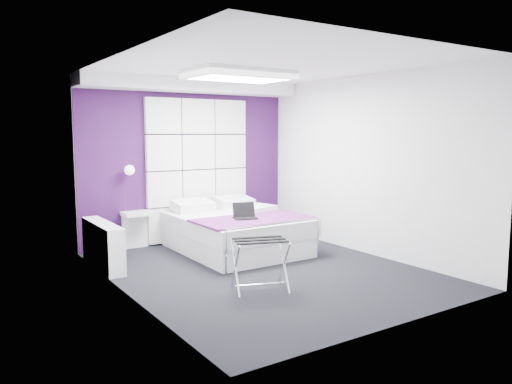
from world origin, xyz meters
TOP-DOWN VIEW (x-y plane):
  - floor at (0.00, 0.00)m, footprint 4.40×4.40m
  - ceiling at (0.00, 0.00)m, footprint 4.40×4.40m
  - wall_back at (0.00, 2.20)m, footprint 3.60×0.00m
  - wall_left at (-1.80, 0.00)m, footprint 0.00×4.40m
  - wall_right at (1.80, 0.00)m, footprint 0.00×4.40m
  - accent_wall at (0.00, 2.19)m, footprint 3.58×0.02m
  - soffit at (0.00, 1.95)m, footprint 3.58×0.50m
  - headboard at (0.15, 2.14)m, footprint 1.80×0.08m
  - skylight at (0.00, 0.60)m, footprint 1.36×0.86m
  - wall_lamp at (-1.05, 2.06)m, footprint 0.15×0.15m
  - radiator at (-1.69, 1.30)m, footprint 0.22×1.20m
  - bed at (0.26, 1.14)m, footprint 1.67×2.01m
  - nightstand at (-0.94, 2.02)m, footprint 0.46×0.36m
  - luggage_rack at (-0.48, -0.62)m, footprint 0.59×0.43m
  - laptop at (0.13, 0.71)m, footprint 0.32×0.23m

SIDE VIEW (x-z plane):
  - floor at x=0.00m, z-range 0.00..0.00m
  - luggage_rack at x=-0.48m, z-range 0.00..0.58m
  - bed at x=0.26m, z-range -0.05..0.65m
  - radiator at x=-1.69m, z-range 0.00..0.60m
  - nightstand at x=-0.94m, z-range 0.53..0.58m
  - laptop at x=0.13m, z-range 0.51..0.74m
  - headboard at x=0.15m, z-range 0.02..2.32m
  - wall_lamp at x=-1.05m, z-range 1.15..1.29m
  - wall_left at x=-1.80m, z-range -0.90..3.50m
  - wall_right at x=1.80m, z-range -0.90..3.50m
  - accent_wall at x=0.00m, z-range 0.01..2.59m
  - wall_back at x=0.00m, z-range -0.50..3.10m
  - soffit at x=0.00m, z-range 2.40..2.60m
  - skylight at x=0.00m, z-range 2.49..2.61m
  - ceiling at x=0.00m, z-range 2.60..2.60m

